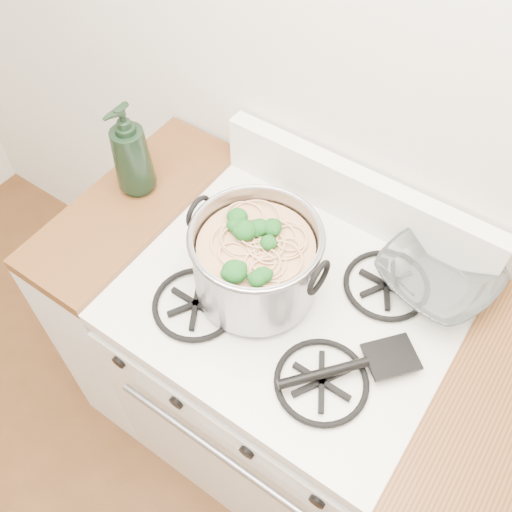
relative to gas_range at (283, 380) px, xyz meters
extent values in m
plane|color=silver|center=(0.00, 0.34, 0.91)|extent=(3.60, 0.00, 3.60)
cube|color=white|center=(0.00, 0.00, -0.03)|extent=(0.76, 0.65, 0.81)
cube|color=white|center=(0.00, 0.00, 0.44)|extent=(0.76, 0.65, 0.04)
cube|color=black|center=(0.00, -0.31, -0.02)|extent=(0.58, 0.02, 0.46)
cube|color=black|center=(0.00, 0.00, 0.48)|extent=(0.60, 0.56, 0.02)
cylinder|color=black|center=(-0.28, -0.32, 0.34)|extent=(0.04, 0.03, 0.04)
cylinder|color=black|center=(-0.10, -0.32, 0.34)|extent=(0.04, 0.03, 0.04)
cylinder|color=black|center=(0.10, -0.32, 0.34)|extent=(0.04, 0.03, 0.04)
cylinder|color=black|center=(0.28, -0.32, 0.34)|extent=(0.04, 0.03, 0.04)
cube|color=silver|center=(-0.51, 0.00, 0.00)|extent=(0.25, 0.65, 0.88)
cube|color=#4C2912|center=(-0.51, 0.00, 0.46)|extent=(0.25, 0.65, 0.04)
cylinder|color=gray|center=(-0.08, -0.03, 0.58)|extent=(0.28, 0.28, 0.19)
torus|color=gray|center=(-0.08, -0.03, 0.67)|extent=(0.29, 0.29, 0.01)
torus|color=black|center=(-0.24, -0.03, 0.65)|extent=(0.01, 0.08, 0.08)
torus|color=black|center=(0.08, -0.03, 0.65)|extent=(0.01, 0.08, 0.08)
cylinder|color=#AA7B50|center=(-0.08, -0.03, 0.56)|extent=(0.26, 0.26, 0.15)
sphere|color=#134816|center=(-0.08, -0.03, 0.66)|extent=(0.04, 0.04, 0.04)
sphere|color=#134816|center=(-0.08, -0.03, 0.66)|extent=(0.04, 0.04, 0.04)
sphere|color=#134816|center=(-0.08, -0.03, 0.66)|extent=(0.04, 0.04, 0.04)
sphere|color=#134816|center=(-0.08, -0.03, 0.66)|extent=(0.04, 0.04, 0.04)
sphere|color=#134816|center=(-0.08, -0.03, 0.66)|extent=(0.04, 0.04, 0.04)
sphere|color=#134816|center=(-0.08, -0.03, 0.66)|extent=(0.04, 0.04, 0.04)
sphere|color=#134816|center=(-0.08, -0.03, 0.66)|extent=(0.04, 0.04, 0.04)
sphere|color=#134816|center=(-0.08, -0.03, 0.66)|extent=(0.04, 0.04, 0.04)
sphere|color=#134816|center=(-0.08, -0.03, 0.66)|extent=(0.04, 0.04, 0.04)
sphere|color=#134816|center=(-0.08, -0.03, 0.66)|extent=(0.04, 0.04, 0.04)
imported|color=white|center=(0.26, 0.21, 0.50)|extent=(0.13, 0.13, 0.03)
imported|color=black|center=(-0.52, 0.05, 0.62)|extent=(0.11, 0.11, 0.27)
camera|label=1|loc=(0.34, -0.64, 1.61)|focal=40.00mm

